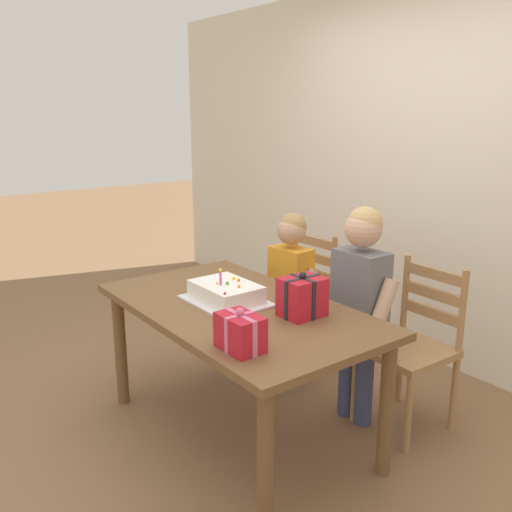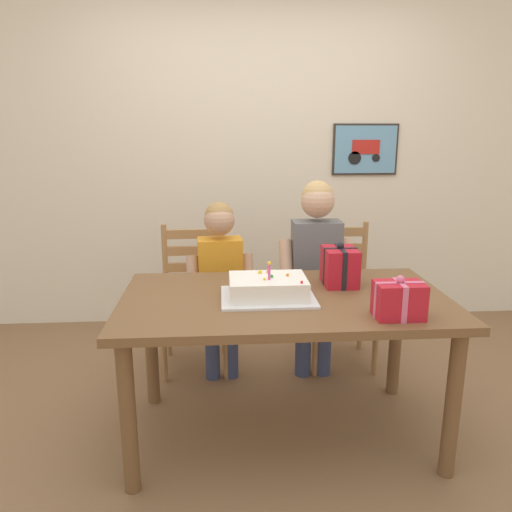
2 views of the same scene
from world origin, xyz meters
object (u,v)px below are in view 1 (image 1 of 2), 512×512
(gift_box_beside_cake, at_px, (302,297))
(child_older, at_px, (360,295))
(birthday_cake, at_px, (226,293))
(dining_table, at_px, (238,323))
(chair_right, at_px, (412,346))
(child_younger, at_px, (291,282))
(gift_box_red_large, at_px, (240,332))
(chair_left, at_px, (297,300))

(gift_box_beside_cake, height_order, child_older, child_older)
(birthday_cake, bearing_deg, gift_box_beside_cake, 25.75)
(dining_table, xyz_separation_m, child_older, (0.27, 0.62, 0.10))
(chair_right, bearing_deg, dining_table, -119.92)
(dining_table, relative_size, child_younger, 1.40)
(gift_box_red_large, xyz_separation_m, chair_left, (-0.92, 1.13, -0.35))
(gift_box_red_large, relative_size, gift_box_beside_cake, 0.92)
(dining_table, bearing_deg, gift_box_red_large, -34.07)
(birthday_cake, relative_size, child_older, 0.36)
(chair_left, bearing_deg, child_younger, -51.02)
(gift_box_beside_cake, distance_m, child_younger, 0.78)
(chair_left, bearing_deg, child_older, -15.72)
(chair_right, height_order, child_older, child_older)
(dining_table, relative_size, birthday_cake, 3.55)
(gift_box_red_large, relative_size, child_older, 0.17)
(child_older, bearing_deg, birthday_cake, -118.93)
(chair_left, relative_size, child_older, 0.75)
(chair_right, bearing_deg, gift_box_red_large, -91.58)
(dining_table, distance_m, chair_right, 0.97)
(birthday_cake, bearing_deg, gift_box_red_large, -28.28)
(birthday_cake, relative_size, child_younger, 0.40)
(chair_left, xyz_separation_m, child_older, (0.75, -0.21, 0.28))
(gift_box_red_large, xyz_separation_m, gift_box_beside_cake, (-0.14, 0.47, 0.02))
(birthday_cake, relative_size, chair_right, 0.48)
(gift_box_red_large, distance_m, chair_left, 1.50)
(birthday_cake, xyz_separation_m, chair_right, (0.56, 0.85, -0.32))
(gift_box_red_large, height_order, child_younger, child_younger)
(chair_right, height_order, child_younger, child_younger)
(birthday_cake, distance_m, child_older, 0.73)
(dining_table, xyz_separation_m, birthday_cake, (-0.08, -0.02, 0.14))
(birthday_cake, relative_size, gift_box_beside_cake, 1.94)
(gift_box_red_large, distance_m, child_older, 0.94)
(gift_box_red_large, bearing_deg, chair_right, 88.42)
(dining_table, height_order, chair_right, chair_right)
(chair_left, xyz_separation_m, chair_right, (0.95, 0.00, 0.00))
(birthday_cake, height_order, chair_left, birthday_cake)
(dining_table, bearing_deg, chair_left, 119.92)
(chair_right, bearing_deg, birthday_cake, -123.49)
(gift_box_beside_cake, distance_m, child_older, 0.46)
(child_younger, bearing_deg, chair_right, 14.97)
(birthday_cake, xyz_separation_m, chair_left, (-0.39, 0.85, -0.32))
(dining_table, relative_size, child_older, 1.27)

